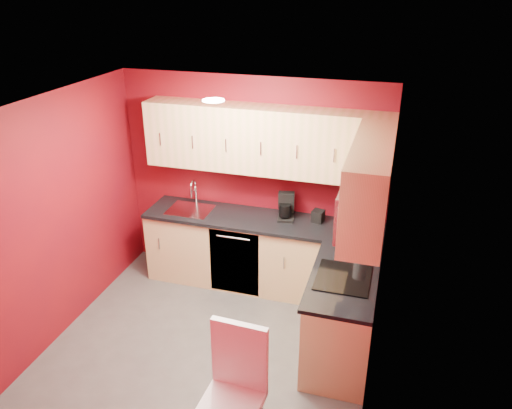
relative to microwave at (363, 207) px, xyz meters
The scene contains 21 objects.
floor 2.18m from the microwave, behind, with size 3.20×3.20×0.00m, color #504D4A.
ceiling 1.64m from the microwave, behind, with size 3.20×3.20×0.00m, color white.
wall_back 1.95m from the microwave, 136.99° to the left, with size 3.20×3.20×0.00m, color maroon.
wall_front 2.24m from the microwave, 129.35° to the right, with size 3.20×3.20×0.00m, color maroon.
wall_left 3.03m from the microwave, behind, with size 3.00×3.00×0.00m, color maroon.
wall_right 0.50m from the microwave, 44.09° to the right, with size 3.00×3.00×0.00m, color maroon.
base_cabinets_back 1.98m from the microwave, 140.04° to the left, with size 2.80×0.60×0.87m, color tan.
base_cabinets_right 1.23m from the microwave, 151.81° to the left, with size 0.60×1.30×0.87m, color tan.
countertop_back 1.73m from the microwave, 140.47° to the left, with size 2.80×0.63×0.04m, color black.
countertop_right 0.78m from the microwave, 162.04° to the left, with size 0.63×1.27×0.04m, color black.
upper_cabinets_back 1.65m from the microwave, 136.69° to the left, with size 2.80×0.35×0.75m, color #EAB784.
upper_cabinets_right 0.33m from the microwave, 82.65° to the left, with size 0.35×1.55×0.75m.
microwave is the anchor object (origin of this frame).
cooktop 0.75m from the microwave, behind, with size 0.50×0.55×0.01m, color black.
sink 2.43m from the microwave, 154.40° to the left, with size 0.52×0.42×0.35m.
dishwasher_front 2.02m from the microwave, 153.81° to the left, with size 0.60×0.02×0.82m, color black.
downlight 1.62m from the microwave, behind, with size 0.20×0.20×0.01m, color white.
coffee_maker 1.53m from the microwave, 130.84° to the left, with size 0.19×0.25×0.31m, color black, non-canonical shape.
napkin_holder 1.42m from the microwave, 116.45° to the left, with size 0.13×0.13×0.14m, color black, non-canonical shape.
paper_towel 0.79m from the microwave, 89.56° to the left, with size 0.18×0.18×0.32m, color silver, non-canonical shape.
dining_chair 1.92m from the microwave, 118.94° to the right, with size 0.46×0.48×1.13m, color white, non-canonical shape.
Camera 1 is at (1.62, -3.83, 3.50)m, focal length 35.00 mm.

